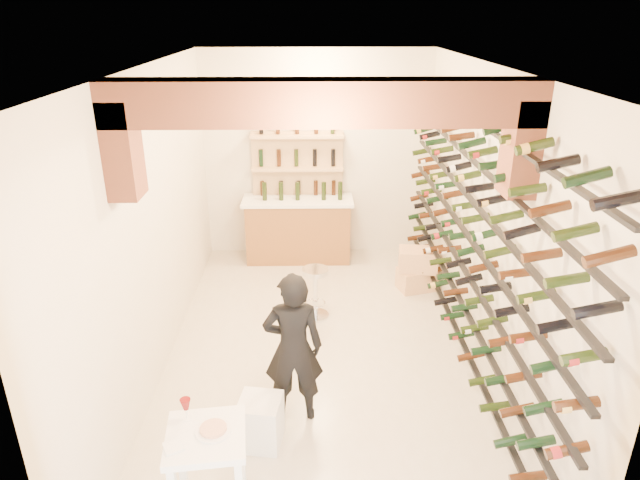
# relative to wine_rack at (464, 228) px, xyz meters

# --- Properties ---
(ground) EXTENTS (6.00, 6.00, 0.00)m
(ground) POSITION_rel_wine_rack_xyz_m (-1.53, 0.00, -1.55)
(ground) COLOR beige
(ground) RESTS_ON ground
(room_shell) EXTENTS (3.52, 6.02, 3.21)m
(room_shell) POSITION_rel_wine_rack_xyz_m (-1.53, -0.26, 0.70)
(room_shell) COLOR beige
(room_shell) RESTS_ON ground
(wine_rack) EXTENTS (0.32, 5.70, 2.56)m
(wine_rack) POSITION_rel_wine_rack_xyz_m (0.00, 0.00, 0.00)
(wine_rack) COLOR black
(wine_rack) RESTS_ON ground
(back_counter) EXTENTS (1.70, 0.62, 1.29)m
(back_counter) POSITION_rel_wine_rack_xyz_m (-1.83, 2.65, -1.02)
(back_counter) COLOR brown
(back_counter) RESTS_ON ground
(back_shelving) EXTENTS (1.40, 0.31, 2.73)m
(back_shelving) POSITION_rel_wine_rack_xyz_m (-1.83, 2.89, -0.38)
(back_shelving) COLOR tan
(back_shelving) RESTS_ON ground
(tasting_table) EXTENTS (0.64, 0.64, 1.02)m
(tasting_table) POSITION_rel_wine_rack_xyz_m (-2.42, -2.25, -0.86)
(tasting_table) COLOR white
(tasting_table) RESTS_ON ground
(white_stool) EXTENTS (0.43, 0.43, 0.47)m
(white_stool) POSITION_rel_wine_rack_xyz_m (-2.11, -1.43, -1.32)
(white_stool) COLOR white
(white_stool) RESTS_ON ground
(person) EXTENTS (0.58, 0.39, 1.55)m
(person) POSITION_rel_wine_rack_xyz_m (-1.81, -1.06, -0.78)
(person) COLOR black
(person) RESTS_ON ground
(chrome_barstool) EXTENTS (0.35, 0.35, 0.68)m
(chrome_barstool) POSITION_rel_wine_rack_xyz_m (-1.58, 0.84, -1.15)
(chrome_barstool) COLOR silver
(chrome_barstool) RESTS_ON ground
(crate_lower) EXTENTS (0.58, 0.47, 0.30)m
(crate_lower) POSITION_rel_wine_rack_xyz_m (-0.13, 1.58, -1.40)
(crate_lower) COLOR tan
(crate_lower) RESTS_ON ground
(crate_upper) EXTENTS (0.57, 0.43, 0.31)m
(crate_upper) POSITION_rel_wine_rack_xyz_m (-0.13, 1.58, -1.09)
(crate_upper) COLOR tan
(crate_upper) RESTS_ON crate_lower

